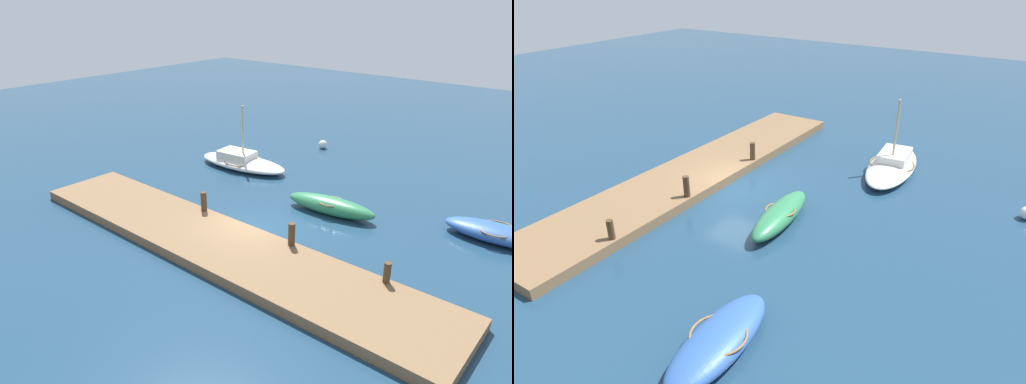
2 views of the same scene
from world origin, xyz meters
The scene contains 9 objects.
ground_plane centered at (0.00, 0.00, 0.00)m, with size 84.00×84.00×0.00m, color navy.
dock_platform centered at (0.00, -2.27, 0.21)m, with size 20.26×3.75×0.42m, color brown.
rowboat_blue centered at (8.50, 5.88, 0.38)m, with size 4.32×1.80×0.74m.
sailboat_white centered at (-5.81, 5.68, 0.39)m, with size 5.96×2.78×3.79m.
rowboat_green centered at (1.70, 3.64, 0.42)m, with size 4.54×1.66×0.83m.
mooring_post_west centered at (-2.48, -0.64, 0.89)m, with size 0.27×0.27×0.92m, color #47331E.
mooring_post_mid_west centered at (2.54, -0.64, 0.90)m, with size 0.28×0.28×0.96m, color #47331E.
mooring_post_mid_east centered at (6.66, -0.64, 0.82)m, with size 0.25×0.25×0.78m, color #47331E.
marker_buoy centered at (-4.22, 12.07, 0.28)m, with size 0.55×0.55×0.55m, color silver.
Camera 1 is at (12.42, -14.44, 9.87)m, focal length 33.66 mm.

